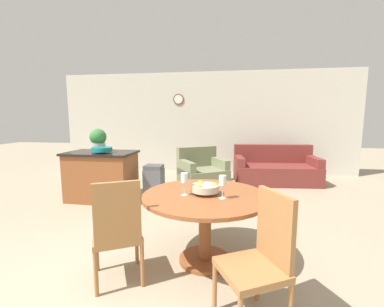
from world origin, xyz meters
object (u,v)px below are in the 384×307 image
object	(u,v)px
dining_table	(205,210)
couch	(275,170)
kitchen_island	(102,176)
wine_glass_left	(184,179)
potted_plant	(98,139)
teal_bowl	(102,149)
fruit_bowl	(205,188)
trash_bin	(154,183)
dining_chair_near_left	(117,229)
wine_glass_right	(223,181)
dining_chair_near_right	(261,255)
armchair	(202,173)

from	to	relation	value
dining_table	couch	bearing A→B (deg)	70.83
kitchen_island	couch	size ratio (longest dim) A/B	0.63
wine_glass_left	potted_plant	bearing A→B (deg)	135.27
kitchen_island	teal_bowl	size ratio (longest dim) A/B	3.41
fruit_bowl	trash_bin	distance (m)	2.24
dining_chair_near_left	wine_glass_left	world-z (taller)	dining_chair_near_left
wine_glass_right	kitchen_island	world-z (taller)	wine_glass_right
potted_plant	couch	size ratio (longest dim) A/B	0.21
kitchen_island	potted_plant	xyz separation A→B (m)	(-0.15, 0.20, 0.65)
trash_bin	couch	world-z (taller)	couch
dining_chair_near_right	trash_bin	world-z (taller)	dining_chair_near_right
dining_table	teal_bowl	size ratio (longest dim) A/B	3.61
kitchen_island	trash_bin	size ratio (longest dim) A/B	1.86
dining_table	armchair	distance (m)	2.96
kitchen_island	wine_glass_left	bearing A→B (deg)	-43.93
dining_chair_near_left	trash_bin	bearing A→B (deg)	71.53
dining_chair_near_left	fruit_bowl	xyz separation A→B (m)	(0.72, 0.48, 0.27)
couch	armchair	xyz separation A→B (m)	(-1.63, -0.63, -0.00)
dining_table	kitchen_island	bearing A→B (deg)	140.08
dining_table	dining_chair_near_right	size ratio (longest dim) A/B	1.31
fruit_bowl	armchair	bearing A→B (deg)	97.62
teal_bowl	potted_plant	world-z (taller)	potted_plant
wine_glass_right	armchair	distance (m)	3.15
dining_table	dining_chair_near_left	world-z (taller)	dining_chair_near_left
trash_bin	couch	size ratio (longest dim) A/B	0.34
potted_plant	couch	bearing A→B (deg)	24.97
fruit_bowl	teal_bowl	bearing A→B (deg)	140.69
dining_table	wine_glass_left	xyz separation A→B (m)	(-0.20, -0.07, 0.33)
potted_plant	couch	distance (m)	3.90
dining_chair_near_left	fruit_bowl	bearing A→B (deg)	5.45
kitchen_island	dining_table	bearing A→B (deg)	-39.92
dining_chair_near_right	armchair	bearing A→B (deg)	-14.95
teal_bowl	potted_plant	bearing A→B (deg)	127.26
dining_table	trash_bin	size ratio (longest dim) A/B	1.97
trash_bin	wine_glass_right	bearing A→B (deg)	-56.50
wine_glass_right	trash_bin	size ratio (longest dim) A/B	0.35
dining_chair_near_right	couch	distance (m)	4.35
fruit_bowl	couch	bearing A→B (deg)	70.80
dining_chair_near_right	potted_plant	size ratio (longest dim) A/B	2.40
wine_glass_right	teal_bowl	bearing A→B (deg)	141.13
fruit_bowl	teal_bowl	distance (m)	2.58
dining_table	trash_bin	xyz separation A→B (m)	(-1.14, 1.87, -0.24)
dining_table	wine_glass_right	size ratio (longest dim) A/B	5.60
wine_glass_left	couch	bearing A→B (deg)	68.38
dining_chair_near_left	teal_bowl	distance (m)	2.51
teal_bowl	couch	bearing A→B (deg)	30.67
dining_chair_near_right	wine_glass_left	xyz separation A→B (m)	(-0.68, 0.65, 0.37)
dining_chair_near_right	teal_bowl	size ratio (longest dim) A/B	2.76
wine_glass_left	fruit_bowl	bearing A→B (deg)	19.69
dining_chair_near_left	teal_bowl	xyz separation A→B (m)	(-1.27, 2.12, 0.42)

